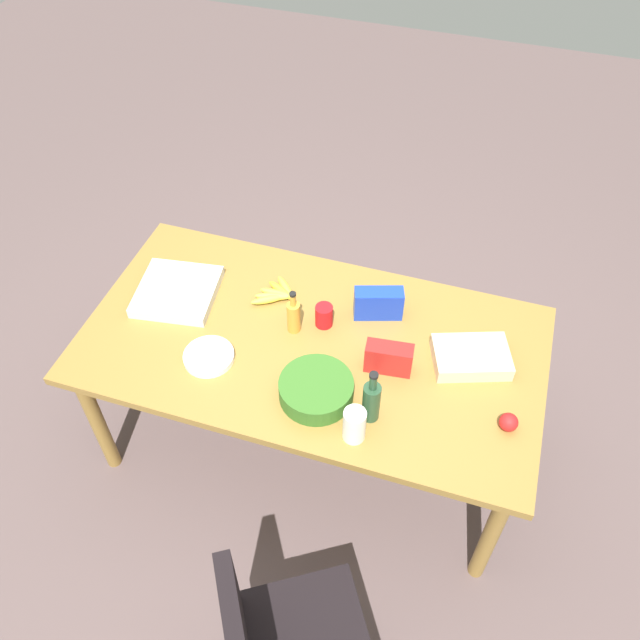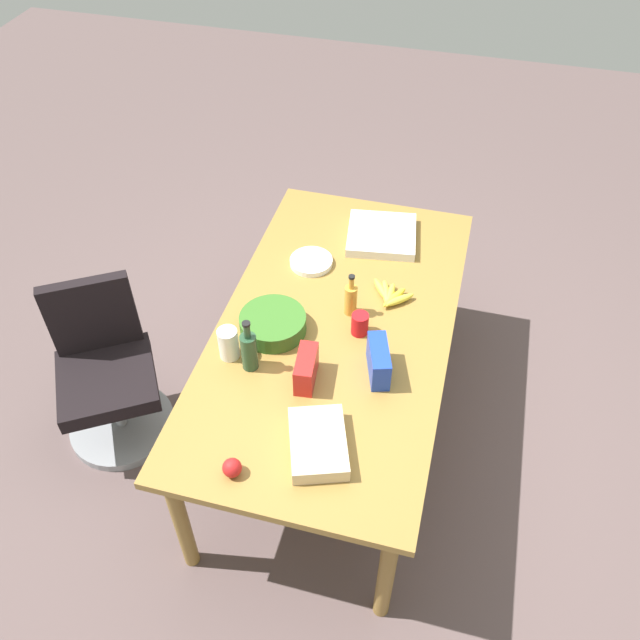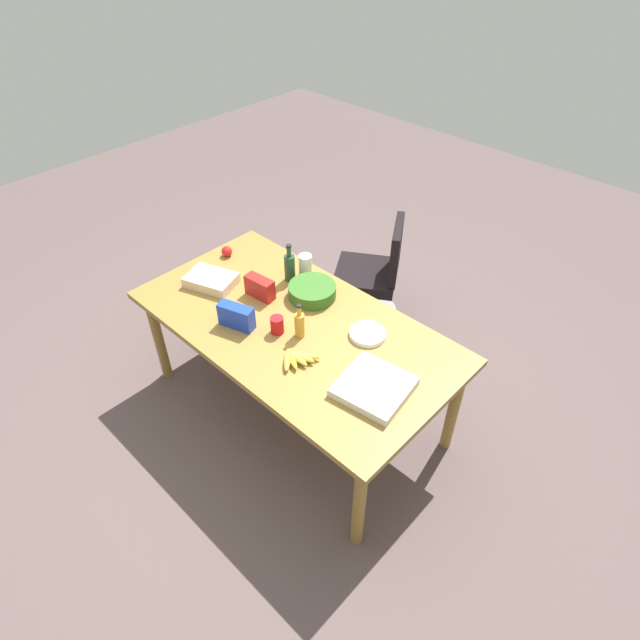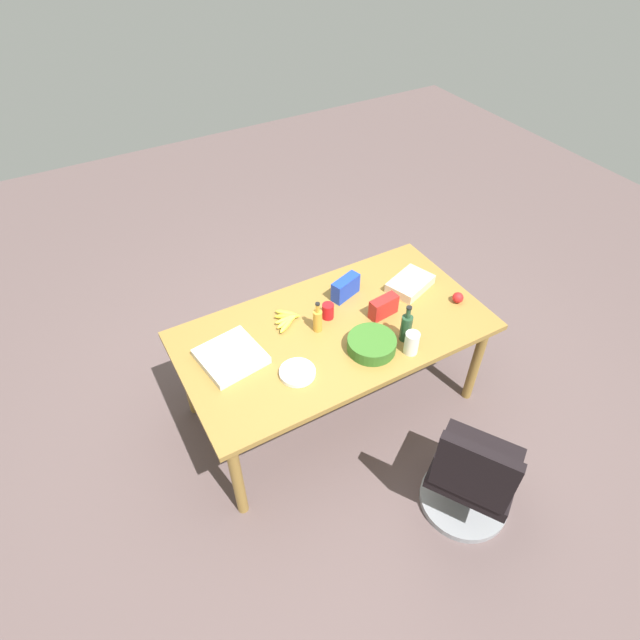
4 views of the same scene
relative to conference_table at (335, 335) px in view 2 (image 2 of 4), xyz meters
The scene contains 15 objects.
ground_plane 0.71m from the conference_table, ahead, with size 10.00×10.00×0.00m, color brown.
conference_table is the anchor object (origin of this frame).
office_chair 1.23m from the conference_table, 104.08° to the left, with size 0.66×0.66×0.89m.
sheet_cake 0.70m from the conference_table, behind, with size 0.32×0.22×0.07m, color beige.
red_solo_cup 0.18m from the conference_table, 99.47° to the right, with size 0.08×0.08×0.11m, color red.
pizza_box 0.71m from the conference_table, ahead, with size 0.36×0.36×0.05m, color silver.
wine_bottle 0.49m from the conference_table, 139.00° to the left, with size 0.09×0.09×0.27m.
salad_bowl 0.32m from the conference_table, 111.91° to the left, with size 0.31×0.31×0.09m, color #336521.
banana_bunch 0.34m from the conference_table, 41.66° to the right, with size 0.20×0.23×0.04m.
apple_red 0.91m from the conference_table, 167.81° to the left, with size 0.08×0.08×0.08m, color red.
dressing_bottle 0.20m from the conference_table, 25.79° to the right, with size 0.06×0.06×0.23m.
chip_bag_blue 0.38m from the conference_table, 133.66° to the right, with size 0.22×0.08×0.15m, color #1A3ABC.
chip_bag_red 0.39m from the conference_table, behind, with size 0.20×0.08×0.14m, color red.
paper_plate_stack 0.46m from the conference_table, 29.97° to the left, with size 0.22×0.22×0.03m, color white.
mayo_jar 0.54m from the conference_table, 126.89° to the left, with size 0.09×0.09×0.16m, color white.
Camera 2 is at (-2.13, -0.49, 3.01)m, focal length 37.27 mm.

